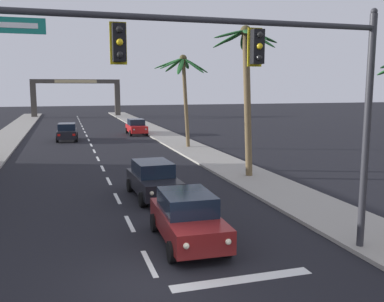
% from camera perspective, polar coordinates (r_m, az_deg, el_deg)
% --- Properties ---
extents(ground_plane, '(220.00, 220.00, 0.00)m').
position_cam_1_polar(ground_plane, '(11.90, -4.65, -16.92)').
color(ground_plane, black).
extents(sidewalk_right, '(3.20, 110.00, 0.14)m').
position_cam_1_polar(sidewalk_right, '(32.51, 1.37, -0.36)').
color(sidewalk_right, '#9E998E').
rests_on(sidewalk_right, ground).
extents(lane_markings, '(4.28, 86.31, 0.01)m').
position_cam_1_polar(lane_markings, '(30.44, -11.57, -1.27)').
color(lane_markings, silver).
rests_on(lane_markings, ground).
extents(traffic_signal_mast, '(11.28, 0.41, 7.40)m').
position_cam_1_polar(traffic_signal_mast, '(12.04, 9.64, 9.83)').
color(traffic_signal_mast, '#2D2D33').
rests_on(traffic_signal_mast, ground).
extents(sedan_lead_at_stop_bar, '(2.03, 4.48, 1.68)m').
position_cam_1_polar(sedan_lead_at_stop_bar, '(14.19, -0.60, -8.91)').
color(sedan_lead_at_stop_bar, maroon).
rests_on(sedan_lead_at_stop_bar, ground).
extents(sedan_third_in_queue, '(2.09, 4.50, 1.68)m').
position_cam_1_polar(sedan_third_in_queue, '(19.97, -5.20, -3.79)').
color(sedan_third_in_queue, black).
rests_on(sedan_third_in_queue, ground).
extents(sedan_oncoming_far, '(2.08, 4.50, 1.68)m').
position_cam_1_polar(sedan_oncoming_far, '(42.62, -16.40, 2.49)').
color(sedan_oncoming_far, black).
rests_on(sedan_oncoming_far, ground).
extents(sedan_parked_nearest_kerb, '(1.96, 4.46, 1.68)m').
position_cam_1_polar(sedan_parked_nearest_kerb, '(46.57, -7.47, 3.25)').
color(sedan_parked_nearest_kerb, red).
rests_on(sedan_parked_nearest_kerb, ground).
extents(palm_right_second, '(3.88, 3.83, 8.41)m').
position_cam_1_polar(palm_right_second, '(23.86, 7.34, 10.62)').
color(palm_right_second, brown).
rests_on(palm_right_second, ground).
extents(palm_right_third, '(4.66, 4.32, 7.74)m').
position_cam_1_polar(palm_right_third, '(35.46, -1.19, 9.70)').
color(palm_right_third, brown).
rests_on(palm_right_third, ground).
extents(town_gateway_arch, '(14.95, 0.90, 6.43)m').
position_cam_1_polar(town_gateway_arch, '(76.77, -15.25, 7.60)').
color(town_gateway_arch, '#423D38').
rests_on(town_gateway_arch, ground).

